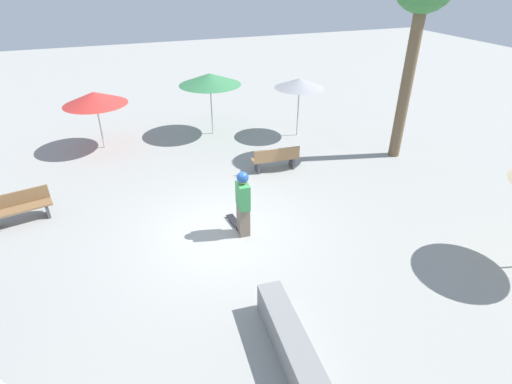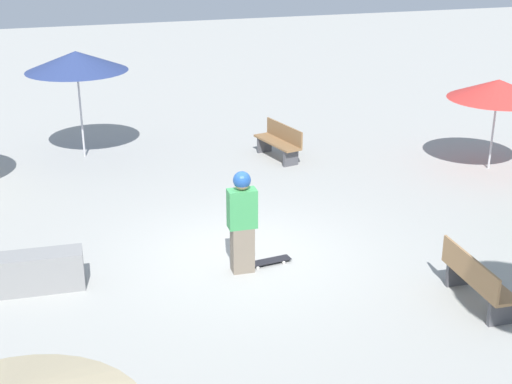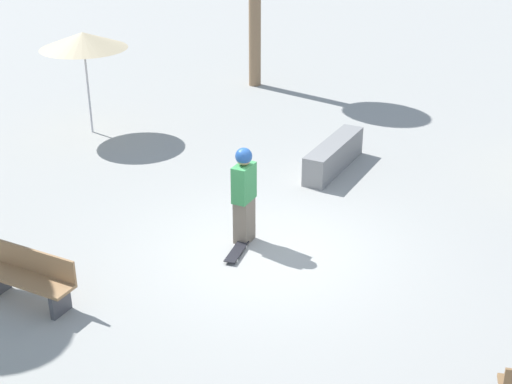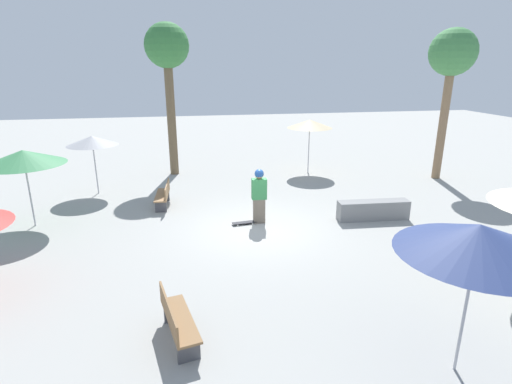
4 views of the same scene
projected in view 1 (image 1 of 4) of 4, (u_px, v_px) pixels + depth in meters
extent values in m
plane|color=#9E9E99|center=(224.00, 233.00, 10.49)|extent=(60.00, 60.00, 0.00)
cube|color=#726656|center=(243.00, 220.00, 10.29)|extent=(0.38, 0.28, 0.81)
cube|color=#388C4C|center=(243.00, 195.00, 9.92)|extent=(0.49, 0.29, 0.67)
sphere|color=tan|center=(243.00, 179.00, 9.69)|extent=(0.26, 0.26, 0.26)
sphere|color=#1E478C|center=(243.00, 178.00, 9.67)|extent=(0.30, 0.30, 0.30)
cube|color=black|center=(235.00, 222.00, 10.85)|extent=(0.82, 0.29, 0.02)
cylinder|color=silver|center=(228.00, 219.00, 11.02)|extent=(0.06, 0.04, 0.05)
cylinder|color=silver|center=(234.00, 217.00, 11.09)|extent=(0.06, 0.04, 0.05)
cylinder|color=silver|center=(236.00, 228.00, 10.64)|extent=(0.06, 0.04, 0.05)
cylinder|color=silver|center=(241.00, 227.00, 10.70)|extent=(0.06, 0.04, 0.05)
cube|color=gray|center=(289.00, 340.00, 7.12)|extent=(2.41, 0.63, 0.64)
cube|color=#47474C|center=(47.00, 209.00, 11.13)|extent=(0.40, 0.16, 0.40)
cube|color=olive|center=(20.00, 209.00, 10.73)|extent=(0.77, 1.66, 0.05)
cube|color=olive|center=(17.00, 198.00, 10.77)|extent=(0.38, 1.57, 0.40)
cube|color=#47474C|center=(257.00, 166.00, 13.47)|extent=(0.40, 0.10, 0.40)
cube|color=#47474C|center=(292.00, 162.00, 13.79)|extent=(0.40, 0.10, 0.40)
cube|color=#9E754C|center=(275.00, 158.00, 13.52)|extent=(0.53, 1.62, 0.05)
cube|color=#9E754C|center=(277.00, 154.00, 13.24)|extent=(0.13, 1.60, 0.40)
cylinder|color=#B7B7BC|center=(211.00, 106.00, 16.04)|extent=(0.05, 0.05, 2.31)
cone|color=#387F4C|center=(210.00, 79.00, 15.50)|extent=(2.44, 2.44, 0.44)
cylinder|color=#B7B7BC|center=(100.00, 123.00, 14.85)|extent=(0.05, 0.05, 2.00)
cone|color=red|center=(95.00, 98.00, 14.39)|extent=(2.29, 2.29, 0.46)
cylinder|color=#B7B7BC|center=(298.00, 109.00, 15.91)|extent=(0.05, 0.05, 2.20)
cone|color=#99999E|center=(299.00, 83.00, 15.39)|extent=(1.95, 1.95, 0.36)
cylinder|color=brown|center=(407.00, 81.00, 13.41)|extent=(0.39, 0.39, 5.46)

